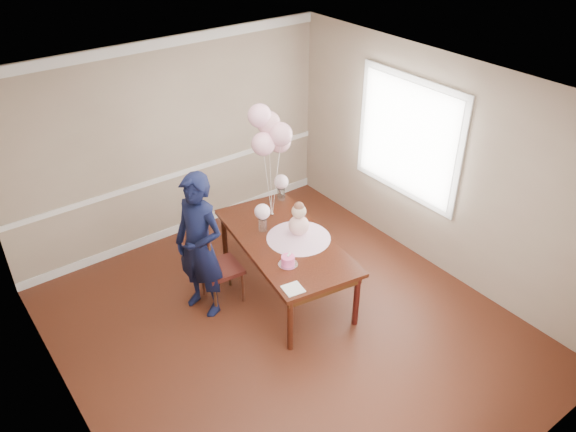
{
  "coord_description": "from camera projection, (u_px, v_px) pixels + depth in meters",
  "views": [
    {
      "loc": [
        -2.77,
        -3.71,
        4.43
      ],
      "look_at": [
        0.43,
        0.57,
        1.05
      ],
      "focal_mm": 35.0,
      "sensor_mm": 36.0,
      "label": 1
    }
  ],
  "objects": [
    {
      "name": "table_leg_fr",
      "position": [
        356.0,
        300.0,
        6.18
      ],
      "size": [
        0.08,
        0.08,
        0.69
      ],
      "primitive_type": "cylinder",
      "rotation": [
        0.0,
        0.0,
        -0.16
      ],
      "color": "black",
      "rests_on": "floor"
    },
    {
      "name": "balloon_c",
      "position": [
        268.0,
        123.0,
        6.38
      ],
      "size": [
        0.28,
        0.28,
        0.28
      ],
      "primitive_type": "sphere",
      "color": "#DD9CA8",
      "rests_on": "balloon_ribbon_c"
    },
    {
      "name": "baseboard_trim",
      "position": [
        182.0,
        227.0,
        7.93
      ],
      "size": [
        4.5,
        0.02,
        0.12
      ],
      "primitive_type": "cube",
      "color": "white",
      "rests_on": "floor"
    },
    {
      "name": "table_leg_bl",
      "position": [
        225.0,
        237.0,
        7.21
      ],
      "size": [
        0.08,
        0.08,
        0.69
      ],
      "primitive_type": "cylinder",
      "rotation": [
        0.0,
        0.0,
        -0.16
      ],
      "color": "black",
      "rests_on": "floor"
    },
    {
      "name": "wall_left",
      "position": [
        59.0,
        324.0,
        4.42
      ],
      "size": [
        0.02,
        5.0,
        2.7
      ],
      "primitive_type": "cube",
      "color": "gray",
      "rests_on": "floor"
    },
    {
      "name": "chair_back_post_r",
      "position": [
        198.0,
        246.0,
        6.4
      ],
      "size": [
        0.04,
        0.04,
        0.54
      ],
      "primitive_type": "cylinder",
      "rotation": [
        0.0,
        0.0,
        -0.1
      ],
      "color": "#3C1710",
      "rests_on": "dining_chair_seat"
    },
    {
      "name": "window_frame",
      "position": [
        408.0,
        138.0,
        6.92
      ],
      "size": [
        0.02,
        1.66,
        1.56
      ],
      "primitive_type": "cube",
      "color": "silver",
      "rests_on": "wall_right"
    },
    {
      "name": "balloon_a",
      "position": [
        263.0,
        144.0,
        6.36
      ],
      "size": [
        0.28,
        0.28,
        0.28
      ],
      "primitive_type": "sphere",
      "color": "#FFB4CB",
      "rests_on": "balloon_ribbon_a"
    },
    {
      "name": "birthday_cake",
      "position": [
        288.0,
        260.0,
        6.05
      ],
      "size": [
        0.17,
        0.17,
        0.1
      ],
      "primitive_type": "cylinder",
      "rotation": [
        0.0,
        0.0,
        -0.16
      ],
      "color": "#F64D9B",
      "rests_on": "cake_platter"
    },
    {
      "name": "balloon_d",
      "position": [
        260.0,
        116.0,
        6.3
      ],
      "size": [
        0.28,
        0.28,
        0.28
      ],
      "primitive_type": "sphere",
      "color": "#FFB4D3",
      "rests_on": "balloon_ribbon_d"
    },
    {
      "name": "wall_front",
      "position": [
        504.0,
        389.0,
        3.87
      ],
      "size": [
        4.5,
        0.02,
        2.7
      ],
      "primitive_type": "cube",
      "color": "gray",
      "rests_on": "floor"
    },
    {
      "name": "wall_back",
      "position": [
        172.0,
        143.0,
        7.25
      ],
      "size": [
        4.5,
        0.02,
        2.7
      ],
      "primitive_type": "cube",
      "color": "gray",
      "rests_on": "floor"
    },
    {
      "name": "table_leg_br",
      "position": [
        282.0,
        221.0,
        7.53
      ],
      "size": [
        0.08,
        0.08,
        0.69
      ],
      "primitive_type": "cylinder",
      "rotation": [
        0.0,
        0.0,
        -0.16
      ],
      "color": "black",
      "rests_on": "floor"
    },
    {
      "name": "balloon_e",
      "position": [
        279.0,
        141.0,
        6.55
      ],
      "size": [
        0.28,
        0.28,
        0.28
      ],
      "primitive_type": "sphere",
      "color": "#E4A1AE",
      "rests_on": "balloon_ribbon_e"
    },
    {
      "name": "chair_slat_low",
      "position": [
        205.0,
        262.0,
        6.34
      ],
      "size": [
        0.07,
        0.39,
        0.05
      ],
      "primitive_type": "cube",
      "rotation": [
        0.0,
        0.0,
        -0.1
      ],
      "color": "black",
      "rests_on": "dining_chair_seat"
    },
    {
      "name": "baby_skirt",
      "position": [
        299.0,
        234.0,
        6.48
      ],
      "size": [
        0.86,
        0.86,
        0.1
      ],
      "primitive_type": "cone",
      "rotation": [
        0.0,
        0.0,
        -0.16
      ],
      "color": "#E1A6C6",
      "rests_on": "dining_table_top"
    },
    {
      "name": "napkin",
      "position": [
        293.0,
        289.0,
        5.72
      ],
      "size": [
        0.23,
        0.23,
        0.01
      ],
      "primitive_type": "cube",
      "rotation": [
        0.0,
        0.0,
        -0.16
      ],
      "color": "white",
      "rests_on": "dining_table_top"
    },
    {
      "name": "chair_slat_mid",
      "position": [
        204.0,
        251.0,
        6.25
      ],
      "size": [
        0.07,
        0.39,
        0.05
      ],
      "primitive_type": "cube",
      "rotation": [
        0.0,
        0.0,
        -0.1
      ],
      "color": "#39160F",
      "rests_on": "dining_chair_seat"
    },
    {
      "name": "cake_platter",
      "position": [
        288.0,
        264.0,
        6.07
      ],
      "size": [
        0.25,
        0.25,
        0.01
      ],
      "primitive_type": "cylinder",
      "rotation": [
        0.0,
        0.0,
        -0.16
      ],
      "color": "silver",
      "rests_on": "dining_table_top"
    },
    {
      "name": "chair_rail_trim",
      "position": [
        176.0,
        174.0,
        7.48
      ],
      "size": [
        4.5,
        0.02,
        0.07
      ],
      "primitive_type": "cube",
      "color": "white",
      "rests_on": "wall_back"
    },
    {
      "name": "chair_leg_fr",
      "position": [
        243.0,
        287.0,
        6.58
      ],
      "size": [
        0.04,
        0.04,
        0.42
      ],
      "primitive_type": "cylinder",
      "rotation": [
        0.0,
        0.0,
        -0.1
      ],
      "color": "#37180F",
      "rests_on": "floor"
    },
    {
      "name": "baby_head",
      "position": [
        299.0,
        211.0,
        6.31
      ],
      "size": [
        0.17,
        0.17,
        0.17
      ],
      "primitive_type": "sphere",
      "color": "#D0AE8F",
      "rests_on": "baby_torso"
    },
    {
      "name": "chair_back_post_l",
      "position": [
        211.0,
        262.0,
        6.15
      ],
      "size": [
        0.04,
        0.04,
        0.54
      ],
      "primitive_type": "cylinder",
      "rotation": [
        0.0,
        0.0,
        -0.1
      ],
      "color": "#35150E",
      "rests_on": "dining_chair_seat"
    },
    {
      "name": "table_leg_fl",
      "position": [
        290.0,
        324.0,
        5.85
      ],
      "size": [
        0.08,
        0.08,
        0.69
      ],
      "primitive_type": "cylinder",
      "rotation": [
        0.0,
        0.0,
        -0.16
      ],
      "color": "black",
      "rests_on": "floor"
    },
    {
      "name": "rose_vase_far",
      "position": [
        281.0,
        194.0,
        7.22
      ],
      "size": [
        0.11,
        0.11,
        0.16
      ],
      "primitive_type": "cylinder",
      "rotation": [
        0.0,
        0.0,
        -0.16
      ],
      "color": "silver",
      "rests_on": "dining_table_top"
    },
    {
      "name": "balloon_ribbon_d",
      "position": [
        266.0,
        173.0,
        6.65
      ],
      "size": [
        0.07,
        0.11,
        1.11
      ],
      "primitive_type": "cylinder",
      "rotation": [
        -0.09,
        -0.07,
        -0.16
      ],
      "color": "white",
      "rests_on": "balloon_weight"
    },
    {
      "name": "dining_table_top",
      "position": [
        285.0,
        241.0,
        6.5
      ],
      "size": [
        1.28,
        2.1,
        0.05
      ],
      "primitive_type": "cube",
      "rotation": [
        0.0,
        0.0,
        -0.16
      ],
      "color": "black",
      "rests_on": "table_leg_fl"
    },
    {
      "name": "chair_leg_fl",
      "position": [
        215.0,
        297.0,
        6.43
      ],
      "size": [
        0.04,
        0.04,
        0.42
      ],
      "primitive_type": "cylinder",
      "rotation": [
        0.0,
        0.0,
        -0.1
      ],
      "color": "#371C0F",
      "rests_on": "floor"
    },
    {
      "name": "balloon_b",
      "position": [
        281.0,
        134.0,
        6.35
      ],
      "size": [
        0.28,
        0.28,
        0.28
      ],
      "primitive_type": "sphere",
      "color": "#E09EB2",
      "rests_on": "balloon_ribbon_b"
    },
    {
      "name": "table_apron",
      "position": [
        285.0,
        246.0,
        6.54
      ],
      "size": [
        1.17,
        1.99,
        0.1
      ],
      "primitive_type": "cube",
      "rotation": [
        0.0,
        0.0,
        -0.16
      ],
      "color": "black",
      "rests_on": "table_leg_fl"
    },
    {
      "name": "wall_right",
      "position": [
        438.0,
        167.0,
        6.7
      ],
      "size": [
        0.02,
        5.0,
        2.7
      ],
      "primitive_type": "cube",
      "color": "gray",
      "rests_on": "floor"
    },
    {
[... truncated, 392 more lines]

